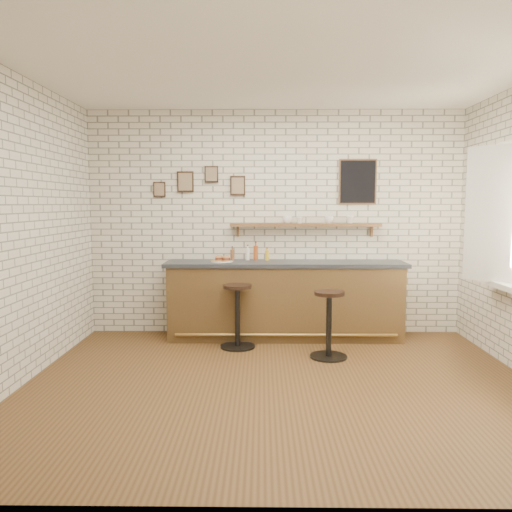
# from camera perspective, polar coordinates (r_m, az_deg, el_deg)

# --- Properties ---
(ground) EXTENTS (5.00, 5.00, 0.00)m
(ground) POSITION_cam_1_polar(r_m,az_deg,el_deg) (5.05, 2.71, -14.38)
(ground) COLOR brown
(ground) RESTS_ON ground
(bar_counter) EXTENTS (3.10, 0.65, 1.01)m
(bar_counter) POSITION_cam_1_polar(r_m,az_deg,el_deg) (6.56, 3.32, -5.02)
(bar_counter) COLOR brown
(bar_counter) RESTS_ON ground
(sandwich_plate) EXTENTS (0.28, 0.28, 0.01)m
(sandwich_plate) POSITION_cam_1_polar(r_m,az_deg,el_deg) (6.48, -3.91, -0.61)
(sandwich_plate) COLOR white
(sandwich_plate) RESTS_ON bar_counter
(ciabatta_sandwich) EXTENTS (0.22, 0.16, 0.07)m
(ciabatta_sandwich) POSITION_cam_1_polar(r_m,az_deg,el_deg) (6.48, -3.84, -0.26)
(ciabatta_sandwich) COLOR tan
(ciabatta_sandwich) RESTS_ON sandwich_plate
(potato_chips) EXTENTS (0.25, 0.17, 0.00)m
(potato_chips) POSITION_cam_1_polar(r_m,az_deg,el_deg) (6.48, -4.08, -0.54)
(potato_chips) COLOR gold
(potato_chips) RESTS_ON sandwich_plate
(bitters_bottle_brown) EXTENTS (0.06, 0.06, 0.18)m
(bitters_bottle_brown) POSITION_cam_1_polar(r_m,az_deg,el_deg) (6.65, -2.71, 0.16)
(bitters_bottle_brown) COLOR brown
(bitters_bottle_brown) RESTS_ON bar_counter
(bitters_bottle_white) EXTENTS (0.05, 0.05, 0.21)m
(bitters_bottle_white) POSITION_cam_1_polar(r_m,az_deg,el_deg) (6.64, -0.96, 0.23)
(bitters_bottle_white) COLOR white
(bitters_bottle_white) RESTS_ON bar_counter
(bitters_bottle_amber) EXTENTS (0.06, 0.06, 0.25)m
(bitters_bottle_amber) POSITION_cam_1_polar(r_m,az_deg,el_deg) (6.63, -0.03, 0.39)
(bitters_bottle_amber) COLOR #A4461A
(bitters_bottle_amber) RESTS_ON bar_counter
(condiment_bottle_yellow) EXTENTS (0.05, 0.05, 0.17)m
(condiment_bottle_yellow) POSITION_cam_1_polar(r_m,az_deg,el_deg) (6.63, 1.28, 0.13)
(condiment_bottle_yellow) COLOR gold
(condiment_bottle_yellow) RESTS_ON bar_counter
(bar_stool_left) EXTENTS (0.46, 0.46, 0.78)m
(bar_stool_left) POSITION_cam_1_polar(r_m,az_deg,el_deg) (6.14, -2.13, -6.63)
(bar_stool_left) COLOR black
(bar_stool_left) RESTS_ON ground
(bar_stool_right) EXTENTS (0.43, 0.43, 0.77)m
(bar_stool_right) POSITION_cam_1_polar(r_m,az_deg,el_deg) (5.80, 8.33, -7.50)
(bar_stool_right) COLOR black
(bar_stool_right) RESTS_ON ground
(wall_shelf) EXTENTS (2.00, 0.18, 0.18)m
(wall_shelf) POSITION_cam_1_polar(r_m,az_deg,el_deg) (6.67, 5.64, 3.55)
(wall_shelf) COLOR brown
(wall_shelf) RESTS_ON ground
(shelf_cup_a) EXTENTS (0.16, 0.16, 0.11)m
(shelf_cup_a) POSITION_cam_1_polar(r_m,az_deg,el_deg) (6.65, 3.60, 4.20)
(shelf_cup_a) COLOR white
(shelf_cup_a) RESTS_ON wall_shelf
(shelf_cup_b) EXTENTS (0.13, 0.13, 0.09)m
(shelf_cup_b) POSITION_cam_1_polar(r_m,az_deg,el_deg) (6.66, 5.01, 4.11)
(shelf_cup_b) COLOR white
(shelf_cup_b) RESTS_ON wall_shelf
(shelf_cup_c) EXTENTS (0.13, 0.13, 0.09)m
(shelf_cup_c) POSITION_cam_1_polar(r_m,az_deg,el_deg) (6.70, 8.35, 4.11)
(shelf_cup_c) COLOR white
(shelf_cup_c) RESTS_ON wall_shelf
(shelf_cup_d) EXTENTS (0.12, 0.12, 0.10)m
(shelf_cup_d) POSITION_cam_1_polar(r_m,az_deg,el_deg) (6.74, 10.70, 4.10)
(shelf_cup_d) COLOR white
(shelf_cup_d) RESTS_ON wall_shelf
(back_wall_decor) EXTENTS (2.96, 0.02, 0.56)m
(back_wall_decor) POSITION_cam_1_polar(r_m,az_deg,el_deg) (6.73, 4.14, 8.42)
(back_wall_decor) COLOR black
(back_wall_decor) RESTS_ON ground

